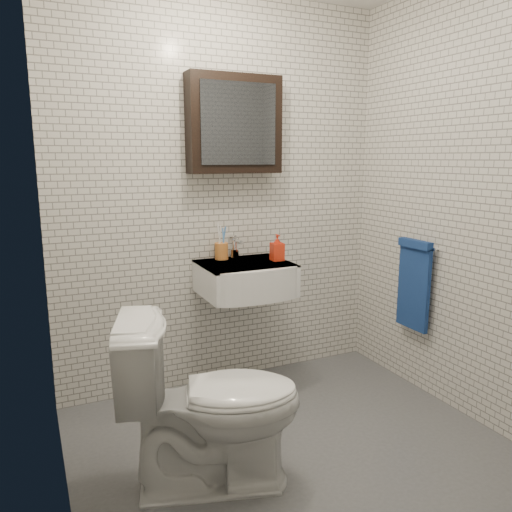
{
  "coord_description": "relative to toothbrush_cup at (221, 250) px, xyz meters",
  "views": [
    {
      "loc": [
        -1.17,
        -2.03,
        1.5
      ],
      "look_at": [
        -0.02,
        0.45,
        0.96
      ],
      "focal_mm": 35.0,
      "sensor_mm": 36.0,
      "label": 1
    }
  ],
  "objects": [
    {
      "name": "faucet",
      "position": [
        0.09,
        -0.01,
        0.01
      ],
      "size": [
        0.06,
        0.2,
        0.15
      ],
      "color": "silver",
      "rests_on": "washbasin"
    },
    {
      "name": "toilet",
      "position": [
        -0.43,
        -0.99,
        -0.5
      ],
      "size": [
        0.9,
        0.67,
        0.82
      ],
      "primitive_type": "imported",
      "rotation": [
        0.0,
        0.0,
        1.28
      ],
      "color": "white",
      "rests_on": "ground"
    },
    {
      "name": "towel_rail",
      "position": [
        1.09,
        -0.59,
        -0.18
      ],
      "size": [
        0.09,
        0.3,
        0.58
      ],
      "color": "silver",
      "rests_on": "room_shell"
    },
    {
      "name": "washbasin",
      "position": [
        0.09,
        -0.21,
        -0.15
      ],
      "size": [
        0.55,
        0.5,
        0.2
      ],
      "color": "white",
      "rests_on": "room_shell"
    },
    {
      "name": "ground",
      "position": [
        0.04,
        -0.94,
        -0.9
      ],
      "size": [
        2.2,
        2.0,
        0.01
      ],
      "primitive_type": "cube",
      "color": "#4E5156",
      "rests_on": "ground"
    },
    {
      "name": "soap_bottle",
      "position": [
        0.31,
        -0.19,
        0.02
      ],
      "size": [
        0.08,
        0.08,
        0.17
      ],
      "primitive_type": "imported",
      "rotation": [
        0.0,
        0.0,
        -0.05
      ],
      "color": "orange",
      "rests_on": "washbasin"
    },
    {
      "name": "mirror_cabinet",
      "position": [
        0.09,
        -0.01,
        0.79
      ],
      "size": [
        0.6,
        0.15,
        0.6
      ],
      "color": "black",
      "rests_on": "room_shell"
    },
    {
      "name": "room_shell",
      "position": [
        0.04,
        -0.94,
        0.56
      ],
      "size": [
        2.22,
        2.02,
        2.51
      ],
      "color": "silver",
      "rests_on": "ground"
    },
    {
      "name": "toothbrush_cup",
      "position": [
        0.0,
        0.0,
        0.0
      ],
      "size": [
        0.09,
        0.09,
        0.24
      ],
      "rotation": [
        0.0,
        0.0,
        0.04
      ],
      "color": "#CA7532",
      "rests_on": "washbasin"
    }
  ]
}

